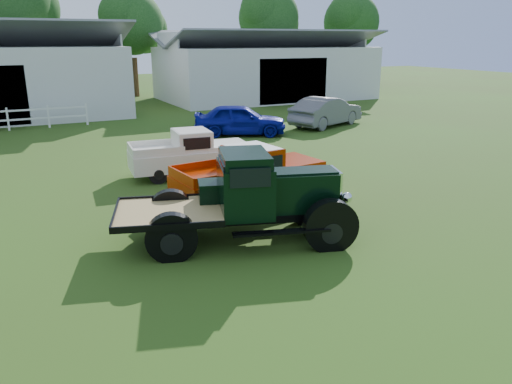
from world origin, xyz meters
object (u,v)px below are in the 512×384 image
misc_car_blue (240,120)px  misc_car_grey (326,112)px  white_pickup (190,153)px  red_pickup (250,175)px  vintage_flatbed (240,198)px

misc_car_blue → misc_car_grey: size_ratio=0.94×
misc_car_blue → misc_car_grey: misc_car_grey is taller
white_pickup → red_pickup: bearing=-76.3°
white_pickup → misc_car_blue: size_ratio=0.95×
vintage_flatbed → white_pickup: size_ratio=1.27×
red_pickup → white_pickup: 3.77m
vintage_flatbed → white_pickup: 6.35m
vintage_flatbed → red_pickup: 2.95m
white_pickup → misc_car_blue: (4.82, 6.20, -0.02)m
vintage_flatbed → red_pickup: size_ratio=1.18×
misc_car_grey → red_pickup: bearing=115.0°
misc_car_blue → misc_car_grey: 5.42m
white_pickup → misc_car_blue: white_pickup is taller
vintage_flatbed → red_pickup: bearing=76.7°
red_pickup → misc_car_blue: bearing=59.9°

